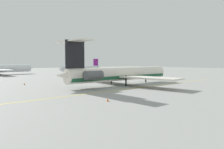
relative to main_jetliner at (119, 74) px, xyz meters
The scene contains 9 objects.
ground 9.29m from the main_jetliner, 54.68° to the right, with size 339.55×339.55×0.00m, color gray.
main_jetliner is the anchor object (origin of this frame).
airliner_far_left 74.74m from the main_jetliner, 98.98° to the left, with size 33.36×32.86×10.02m.
airliner_mid_left 72.72m from the main_jetliner, 65.59° to the left, with size 27.08×26.72×8.11m.
ground_crew_near_nose 24.04m from the main_jetliner, 37.04° to the left, with size 0.37×0.27×1.68m.
ground_crew_near_tail 23.87m from the main_jetliner, 53.03° to the left, with size 0.29×0.37×1.73m.
safety_cone_nose 26.46m from the main_jetliner, 138.03° to the left, with size 0.40×0.40×0.55m, color #EA590F.
safety_cone_wingtip 25.18m from the main_jetliner, 137.00° to the right, with size 0.40×0.40×0.55m, color #EA590F.
taxiway_centreline 8.41m from the main_jetliner, 81.82° to the right, with size 71.64×0.36×0.01m, color gold.
Camera 1 is at (-46.41, -37.30, 6.60)m, focal length 35.21 mm.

